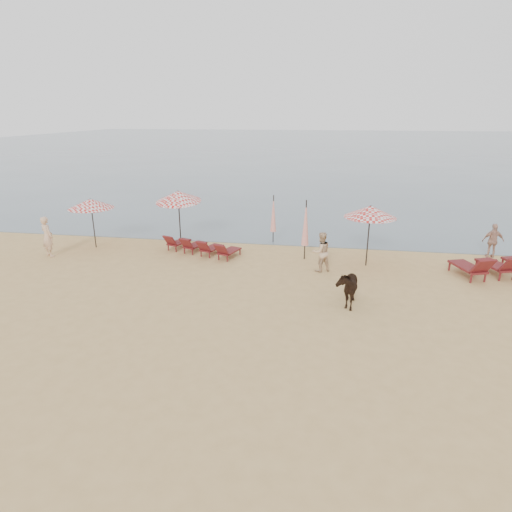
{
  "coord_description": "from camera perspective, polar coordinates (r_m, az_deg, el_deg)",
  "views": [
    {
      "loc": [
        2.37,
        -9.68,
        6.12
      ],
      "look_at": [
        0.0,
        5.0,
        1.1
      ],
      "focal_mm": 30.0,
      "sensor_mm": 36.0,
      "label": 1
    }
  ],
  "objects": [
    {
      "name": "umbrella_open_left_b",
      "position": [
        20.62,
        -10.33,
        7.84
      ],
      "size": [
        2.14,
        2.18,
        2.73
      ],
      "rotation": [
        0.0,
        0.0,
        -0.23
      ],
      "color": "black",
      "rests_on": "ground"
    },
    {
      "name": "beachgoer_left",
      "position": [
        21.0,
        -26.06,
        2.34
      ],
      "size": [
        0.79,
        0.69,
        1.81
      ],
      "primitive_type": "imported",
      "rotation": [
        0.0,
        0.0,
        2.65
      ],
      "color": "#D5A885",
      "rests_on": "ground"
    },
    {
      "name": "ground",
      "position": [
        11.7,
        -4.01,
        -12.94
      ],
      "size": [
        120.0,
        120.0,
        0.0
      ],
      "primitive_type": "plane",
      "color": "tan",
      "rests_on": "ground"
    },
    {
      "name": "umbrella_open_right",
      "position": [
        17.94,
        15.01,
        5.74
      ],
      "size": [
        2.1,
        2.1,
        2.56
      ],
      "rotation": [
        0.0,
        0.0,
        -0.07
      ],
      "color": "black",
      "rests_on": "ground"
    },
    {
      "name": "umbrella_closed_left",
      "position": [
        20.75,
        2.33,
        5.65
      ],
      "size": [
        0.29,
        0.29,
        2.37
      ],
      "rotation": [
        0.0,
        0.0,
        -0.12
      ],
      "color": "black",
      "rests_on": "ground"
    },
    {
      "name": "umbrella_closed_right",
      "position": [
        18.43,
        6.63,
        4.36
      ],
      "size": [
        0.32,
        0.32,
        2.62
      ],
      "rotation": [
        0.0,
        0.0,
        0.23
      ],
      "color": "black",
      "rests_on": "ground"
    },
    {
      "name": "beachgoer_right_b",
      "position": [
        21.42,
        29.05,
        1.78
      ],
      "size": [
        0.91,
        0.41,
        1.53
      ],
      "primitive_type": "imported",
      "rotation": [
        0.0,
        0.0,
        3.18
      ],
      "color": "tan",
      "rests_on": "ground"
    },
    {
      "name": "beachgoer_right_a",
      "position": [
        17.28,
        8.67,
        0.54
      ],
      "size": [
        0.99,
        0.93,
        1.62
      ],
      "primitive_type": "imported",
      "rotation": [
        0.0,
        0.0,
        3.67
      ],
      "color": "tan",
      "rests_on": "ground"
    },
    {
      "name": "cow",
      "position": [
        14.5,
        11.99,
        -3.97
      ],
      "size": [
        0.79,
        1.57,
        1.29
      ],
      "primitive_type": "imported",
      "rotation": [
        0.0,
        0.0,
        -0.07
      ],
      "color": "black",
      "rests_on": "ground"
    },
    {
      "name": "umbrella_open_left_a",
      "position": [
        21.29,
        -21.17,
        6.52
      ],
      "size": [
        2.06,
        2.06,
        2.34
      ],
      "rotation": [
        0.0,
        0.0,
        0.03
      ],
      "color": "black",
      "rests_on": "ground"
    },
    {
      "name": "lounger_cluster_left",
      "position": [
        19.49,
        -7.36,
        1.33
      ],
      "size": [
        3.65,
        2.48,
        0.53
      ],
      "rotation": [
        0.0,
        0.0,
        -0.34
      ],
      "color": "maroon",
      "rests_on": "ground"
    },
    {
      "name": "sea",
      "position": [
        89.92,
        7.91,
        14.57
      ],
      "size": [
        160.0,
        140.0,
        0.06
      ],
      "primitive_type": "cube",
      "color": "#51606B",
      "rests_on": "ground"
    },
    {
      "name": "lounger_cluster_right",
      "position": [
        19.14,
        29.76,
        -1.04
      ],
      "size": [
        3.57,
        2.78,
        0.69
      ],
      "rotation": [
        0.0,
        0.0,
        0.34
      ],
      "color": "maroon",
      "rests_on": "ground"
    }
  ]
}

